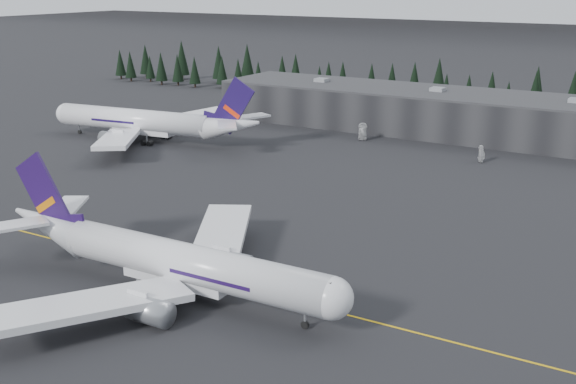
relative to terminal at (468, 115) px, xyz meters
The scene contains 8 objects.
ground 125.16m from the terminal, 90.00° to the right, with size 1400.00×1400.00×0.00m, color black.
taxiline 127.16m from the terminal, 90.00° to the right, with size 400.00×0.40×0.02m, color gold.
terminal is the anchor object (origin of this frame).
treeline 37.02m from the terminal, 90.00° to the left, with size 360.00×20.00×15.00m, color black.
jet_main 133.97m from the terminal, 91.93° to the right, with size 63.65×58.76×18.72m.
jet_parked 93.79m from the terminal, 143.74° to the right, with size 68.84×63.21×20.28m.
gse_vehicle_a 33.39m from the terminal, 136.84° to the right, with size 2.41×5.24×1.46m, color #B8B8BA.
gse_vehicle_b 33.83m from the terminal, 66.20° to the right, with size 1.81×4.50×1.53m, color silver.
Camera 1 is at (63.48, -85.74, 45.82)m, focal length 45.00 mm.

